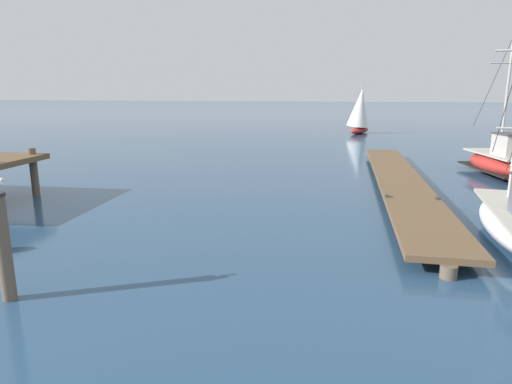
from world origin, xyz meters
TOP-DOWN VIEW (x-y plane):
  - floating_dock at (6.91, 17.99)m, footprint 2.47×18.83m
  - fishing_boat_2 at (11.86, 22.08)m, footprint 3.01×5.76m
  - mooring_piling at (-1.09, 5.76)m, footprint 0.30×0.30m
  - distant_sailboat at (5.05, 43.10)m, footprint 2.91×4.21m

SIDE VIEW (x-z plane):
  - floating_dock at x=6.91m, z-range 0.10..0.63m
  - fishing_boat_2 at x=11.86m, z-range -2.69..4.07m
  - mooring_piling at x=-1.09m, z-range 0.04..2.13m
  - distant_sailboat at x=5.05m, z-range -0.24..4.52m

